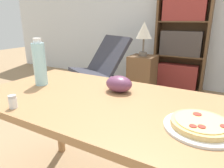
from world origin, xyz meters
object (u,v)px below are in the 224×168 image
(grape_bunch, at_px, (119,84))
(salt_shaker, at_px, (13,102))
(side_table, at_px, (142,78))
(table_lamp, at_px, (144,32))
(bookshelf, at_px, (181,42))
(pizza_on_plate, at_px, (200,125))
(lounge_chair_near, at_px, (99,77))
(drink_bottle, at_px, (40,63))

(grape_bunch, height_order, salt_shaker, grape_bunch)
(side_table, bearing_deg, table_lamp, 90.00)
(grape_bunch, bearing_deg, side_table, 106.18)
(salt_shaker, height_order, table_lamp, table_lamp)
(bookshelf, xyz_separation_m, table_lamp, (-0.34, -0.77, 0.18))
(pizza_on_plate, xyz_separation_m, bookshelf, (-0.58, 2.61, 0.04))
(pizza_on_plate, height_order, salt_shaker, salt_shaker)
(grape_bunch, xyz_separation_m, salt_shaker, (-0.32, -0.43, -0.01))
(bookshelf, bearing_deg, side_table, -113.74)
(table_lamp, bearing_deg, salt_shaker, -85.78)
(pizza_on_plate, bearing_deg, salt_shaker, -164.04)
(grape_bunch, bearing_deg, salt_shaker, -126.57)
(lounge_chair_near, relative_size, table_lamp, 2.18)
(drink_bottle, bearing_deg, salt_shaker, -62.87)
(pizza_on_plate, relative_size, lounge_chair_near, 0.27)
(salt_shaker, relative_size, table_lamp, 0.14)
(drink_bottle, height_order, side_table, drink_bottle)
(bookshelf, bearing_deg, table_lamp, -113.74)
(table_lamp, bearing_deg, grape_bunch, -73.82)
(pizza_on_plate, relative_size, bookshelf, 0.16)
(pizza_on_plate, relative_size, side_table, 0.41)
(drink_bottle, relative_size, lounge_chair_near, 0.29)
(salt_shaker, bearing_deg, drink_bottle, 117.13)
(pizza_on_plate, bearing_deg, grape_bunch, 154.79)
(lounge_chair_near, xyz_separation_m, bookshelf, (0.97, 0.92, 0.49))
(grape_bunch, xyz_separation_m, table_lamp, (-0.47, 1.63, 0.19))
(bookshelf, bearing_deg, pizza_on_plate, -77.46)
(salt_shaker, bearing_deg, pizza_on_plate, 15.96)
(grape_bunch, bearing_deg, bookshelf, 93.14)
(drink_bottle, distance_m, salt_shaker, 0.36)
(side_table, xyz_separation_m, table_lamp, (0.00, 0.00, 0.64))
(salt_shaker, relative_size, lounge_chair_near, 0.06)
(pizza_on_plate, height_order, grape_bunch, grape_bunch)
(lounge_chair_near, distance_m, table_lamp, 0.93)
(bookshelf, height_order, table_lamp, bookshelf)
(grape_bunch, relative_size, side_table, 0.24)
(table_lamp, bearing_deg, side_table, -90.00)
(salt_shaker, xyz_separation_m, side_table, (-0.15, 2.06, -0.43))
(side_table, bearing_deg, lounge_chair_near, -167.31)
(pizza_on_plate, bearing_deg, table_lamp, 116.62)
(pizza_on_plate, height_order, bookshelf, bookshelf)
(grape_bunch, xyz_separation_m, side_table, (-0.47, 1.63, -0.45))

